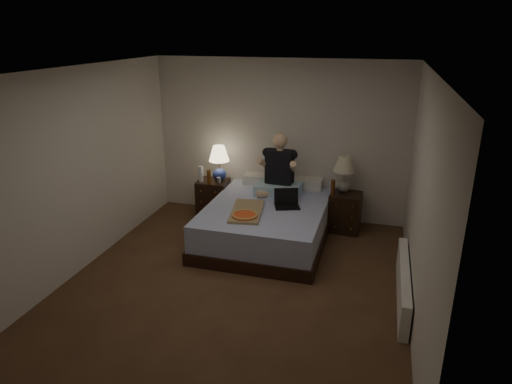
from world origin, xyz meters
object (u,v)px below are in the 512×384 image
(lamp_right, at_px, (344,174))
(water_bottle, at_px, (201,174))
(laptop, at_px, (287,199))
(lamp_left, at_px, (219,163))
(radiator, at_px, (403,284))
(beer_bottle_left, at_px, (209,177))
(soda_can, at_px, (219,180))
(pizza_box, at_px, (245,216))
(nightstand_left, at_px, (213,199))
(nightstand_right, at_px, (345,212))
(beer_bottle_right, at_px, (333,187))
(bed, at_px, (268,221))
(person, at_px, (279,164))

(lamp_right, relative_size, water_bottle, 2.24)
(laptop, bearing_deg, lamp_left, 131.75)
(radiator, bearing_deg, beer_bottle_left, 152.21)
(soda_can, height_order, pizza_box, soda_can)
(pizza_box, bearing_deg, nightstand_left, 118.47)
(nightstand_right, height_order, lamp_left, lamp_left)
(soda_can, bearing_deg, beer_bottle_right, 0.90)
(radiator, bearing_deg, laptop, 145.42)
(nightstand_left, relative_size, soda_can, 6.16)
(lamp_right, relative_size, beer_bottle_left, 2.43)
(nightstand_right, distance_m, lamp_left, 2.10)
(nightstand_left, xyz_separation_m, water_bottle, (-0.16, -0.09, 0.43))
(lamp_right, height_order, water_bottle, lamp_right)
(water_bottle, distance_m, radiator, 3.52)
(nightstand_right, distance_m, pizza_box, 1.73)
(lamp_left, relative_size, pizza_box, 0.74)
(lamp_left, xyz_separation_m, lamp_right, (1.95, 0.03, -0.02))
(nightstand_left, xyz_separation_m, soda_can, (0.14, -0.11, 0.36))
(beer_bottle_left, height_order, radiator, beer_bottle_left)
(lamp_left, bearing_deg, soda_can, -74.73)
(water_bottle, bearing_deg, beer_bottle_right, 0.25)
(nightstand_left, bearing_deg, laptop, -28.48)
(nightstand_right, relative_size, lamp_right, 1.06)
(bed, height_order, radiator, bed)
(beer_bottle_left, bearing_deg, radiator, -27.79)
(water_bottle, bearing_deg, lamp_right, 4.63)
(beer_bottle_left, height_order, beer_bottle_right, beer_bottle_left)
(soda_can, height_order, laptop, laptop)
(nightstand_right, height_order, radiator, nightstand_right)
(lamp_left, distance_m, lamp_right, 1.95)
(beer_bottle_left, height_order, pizza_box, beer_bottle_left)
(bed, relative_size, water_bottle, 8.70)
(nightstand_right, relative_size, beer_bottle_left, 2.57)
(beer_bottle_right, bearing_deg, bed, -150.62)
(soda_can, distance_m, radiator, 3.24)
(person, xyz_separation_m, laptop, (0.24, -0.50, -0.34))
(nightstand_left, height_order, soda_can, soda_can)
(soda_can, bearing_deg, beer_bottle_left, -150.59)
(laptop, bearing_deg, lamp_right, 26.55)
(lamp_right, bearing_deg, lamp_left, -179.10)
(lamp_right, bearing_deg, radiator, -64.39)
(bed, relative_size, person, 2.34)
(water_bottle, bearing_deg, beer_bottle_left, -28.98)
(beer_bottle_right, distance_m, radiator, 1.98)
(bed, relative_size, soda_can, 21.75)
(beer_bottle_left, distance_m, person, 1.13)
(person, bearing_deg, pizza_box, -98.17)
(bed, bearing_deg, nightstand_right, 29.31)
(lamp_right, relative_size, person, 0.60)
(lamp_right, bearing_deg, nightstand_left, -177.47)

